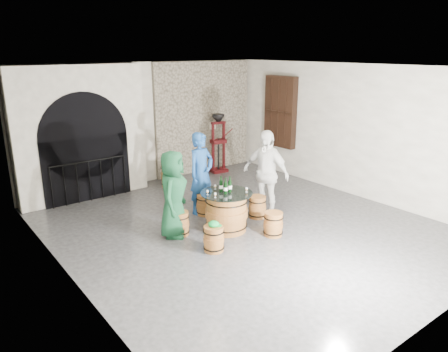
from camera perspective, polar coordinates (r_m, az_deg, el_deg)
ground at (r=8.85m, az=2.50°, el=-6.78°), size 8.00×8.00×0.00m
wall_back at (r=11.62m, az=-10.28°, el=6.96°), size 8.00×0.00×8.00m
wall_left at (r=6.71m, az=-20.87°, el=-1.12°), size 0.00×8.00×8.00m
wall_right at (r=10.88m, az=16.95°, el=5.84°), size 0.00×8.00×8.00m
ceiling at (r=8.11m, az=2.79°, el=14.41°), size 8.00×8.00×0.00m
stone_facing_panel at (r=12.48m, az=-2.75°, el=7.88°), size 3.20×0.12×3.18m
arched_opening at (r=10.65m, az=-18.72°, el=5.35°), size 3.10×0.60×3.19m
shuttered_window at (r=12.29m, az=7.55°, el=8.56°), size 0.23×1.10×2.00m
barrel_table at (r=8.53m, az=0.33°, el=-4.81°), size 1.04×1.04×0.80m
barrel_stool_left at (r=8.42m, az=-6.00°, el=-6.37°), size 0.39×0.39×0.48m
barrel_stool_far at (r=9.37m, az=-2.56°, el=-3.83°), size 0.39×0.39×0.48m
barrel_stool_right at (r=9.24m, az=4.51°, el=-4.17°), size 0.39×0.39×0.48m
barrel_stool_near_right at (r=8.40m, az=6.65°, el=-6.44°), size 0.39×0.39×0.48m
barrel_stool_near_left at (r=7.74m, az=-1.39°, el=-8.42°), size 0.39×0.39×0.48m
green_cap at (r=7.63m, az=-1.38°, el=-6.48°), size 0.24×0.20×0.11m
person_green at (r=8.18m, az=-6.85°, el=-2.44°), size 0.98×0.97×1.71m
person_blue at (r=9.30m, az=-3.09°, el=0.36°), size 0.73×0.54×1.82m
person_white at (r=9.19m, az=5.61°, el=0.37°), size 0.73×1.19×1.90m
wine_bottle_left at (r=8.28m, az=0.22°, el=-1.54°), size 0.08×0.08×0.32m
wine_bottle_center at (r=8.39m, az=0.79°, el=-1.31°), size 0.08×0.08×0.32m
wine_bottle_right at (r=8.41m, az=-0.41°, el=-1.27°), size 0.08×0.08×0.32m
tasting_glass_a at (r=8.10m, az=-1.19°, el=-2.60°), size 0.05×0.05×0.10m
tasting_glass_b at (r=8.55m, az=0.96°, el=-1.53°), size 0.05×0.05×0.10m
tasting_glass_c at (r=8.57m, az=-1.19°, el=-1.49°), size 0.05×0.05×0.10m
tasting_glass_d at (r=8.63m, az=0.35°, el=-1.36°), size 0.05×0.05×0.10m
tasting_glass_e at (r=8.41m, az=3.05°, el=-1.87°), size 0.05×0.05×0.10m
tasting_glass_f at (r=8.25m, az=-2.23°, el=-2.23°), size 0.05×0.05×0.10m
side_barrel at (r=11.27m, az=-7.25°, el=0.14°), size 0.50×0.50×0.66m
corking_press at (r=12.41m, az=-0.75°, el=5.03°), size 0.72×0.44×1.72m
control_box at (r=12.60m, az=-1.59°, el=6.83°), size 0.18×0.10×0.22m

